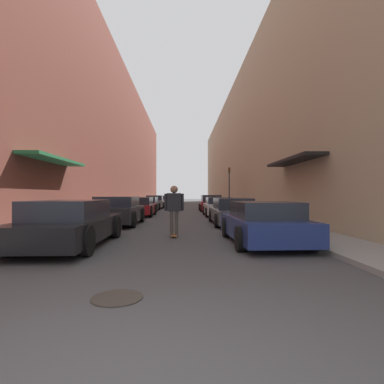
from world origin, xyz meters
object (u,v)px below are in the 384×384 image
parked_car_left_2 (139,207)px  skateboarder (174,205)px  parked_car_left_4 (155,202)px  parked_car_left_5 (159,201)px  parked_car_right_2 (219,207)px  parked_car_left_1 (118,211)px  traffic_light (229,184)px  parked_car_left_0 (71,224)px  parked_car_right_1 (232,212)px  parked_car_left_3 (147,204)px  parked_car_right_0 (263,223)px  manhole_cover (117,298)px  parked_car_right_3 (211,204)px

parked_car_left_2 → skateboarder: bearing=-75.0°
parked_car_left_4 → parked_car_left_5: (-0.04, 5.69, -0.01)m
parked_car_right_2 → skateboarder: (-2.63, -9.63, 0.46)m
parked_car_left_1 → traffic_light: size_ratio=1.18×
parked_car_left_0 → parked_car_right_2: (5.42, 11.36, -0.02)m
parked_car_left_1 → parked_car_right_1: 5.34m
parked_car_left_0 → parked_car_left_1: 5.74m
skateboarder → traffic_light: 16.61m
parked_car_left_3 → parked_car_left_4: parked_car_left_4 is taller
parked_car_right_0 → parked_car_right_1: (-0.03, 5.45, 0.01)m
parked_car_left_5 → manhole_cover: (2.14, -32.84, -0.62)m
parked_car_right_1 → parked_car_right_3: 11.22m
parked_car_left_3 → skateboarder: (2.85, -15.90, 0.46)m
parked_car_left_4 → traffic_light: (6.99, -5.21, 1.73)m
parked_car_left_0 → manhole_cover: size_ratio=6.86×
parked_car_left_4 → traffic_light: size_ratio=1.15×
parked_car_right_0 → manhole_cover: bearing=-125.6°
parked_car_left_3 → traffic_light: size_ratio=1.31×
parked_car_left_0 → parked_car_left_3: bearing=90.2°
parked_car_left_0 → manhole_cover: parked_car_left_0 is taller
parked_car_left_1 → parked_car_right_2: 7.78m
parked_car_left_5 → manhole_cover: size_ratio=6.32×
parked_car_left_0 → parked_car_left_5: parked_car_left_5 is taller
parked_car_left_1 → parked_car_right_2: size_ratio=1.07×
parked_car_left_5 → traffic_light: (7.03, -10.90, 1.74)m
parked_car_left_3 → parked_car_left_1: bearing=-89.5°
parked_car_left_0 → skateboarder: (2.79, 1.74, 0.44)m
parked_car_left_0 → parked_car_left_1: parked_car_left_1 is taller
parked_car_left_1 → parked_car_right_0: (5.38, -5.45, -0.06)m
skateboarder → manhole_cover: bearing=-95.6°
parked_car_right_2 → parked_car_left_4: bearing=114.7°
parked_car_right_0 → parked_car_right_1: size_ratio=0.92×
parked_car_left_2 → parked_car_right_2: 5.25m
skateboarder → parked_car_right_1: bearing=56.9°
skateboarder → traffic_light: traffic_light is taller
traffic_light → parked_car_left_3: bearing=-179.3°
skateboarder → parked_car_right_3: bearing=80.3°
parked_car_right_3 → parked_car_right_1: bearing=-90.0°
parked_car_left_4 → traffic_light: traffic_light is taller
parked_car_left_3 → manhole_cover: bearing=-84.1°
parked_car_right_0 → manhole_cover: size_ratio=5.92×
parked_car_left_1 → parked_car_right_3: bearing=64.5°
parked_car_left_3 → parked_car_right_3: bearing=-7.2°
parked_car_left_3 → parked_car_left_4: (0.16, 5.30, 0.04)m
parked_car_left_3 → parked_car_left_5: bearing=89.4°
parked_car_left_4 → parked_car_right_0: (5.33, -22.65, -0.05)m
parked_car_right_1 → parked_car_right_2: size_ratio=1.11×
parked_car_left_1 → parked_car_left_2: bearing=88.8°
parked_car_left_4 → skateboarder: size_ratio=2.44×
parked_car_left_2 → parked_car_left_3: (-0.23, 6.11, -0.01)m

